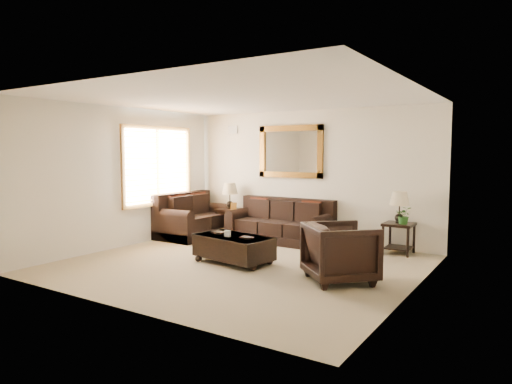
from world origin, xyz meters
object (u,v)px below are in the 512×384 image
Objects in this scene: armchair at (340,250)px; sofa at (281,226)px; end_table_right at (399,213)px; end_table_left at (230,201)px; coffee_table at (233,246)px; loveseat at (193,220)px.

sofa is at bearing 1.24° from armchair.
end_table_right is at bearing 3.05° from sofa.
end_table_left reaches higher than coffee_table.
coffee_table is at bearing -124.93° from loveseat.
loveseat reaches higher than sofa.
end_table_left is 1.02× the size of end_table_right.
armchair reaches higher than sofa.
sofa is 3.03m from armchair.
armchair is at bearing -44.41° from sofa.
end_table_right is at bearing -49.70° from armchair.
end_table_right is at bearing 0.07° from end_table_left.
loveseat is at bearing -127.18° from end_table_left.
loveseat is at bearing -171.06° from end_table_right.
loveseat is 4.35m from armchair.
sofa is 1.50× the size of coffee_table.
armchair is at bearing -111.26° from loveseat.
armchair is (-0.21, -2.25, -0.28)m from end_table_right.
coffee_table is (0.24, -2.03, -0.04)m from sofa.
end_table_left is at bearing 13.36° from armchair.
armchair is (3.55, -2.24, -0.29)m from end_table_left.
end_table_right reaches higher than loveseat.
armchair is (4.05, -1.58, 0.11)m from loveseat.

